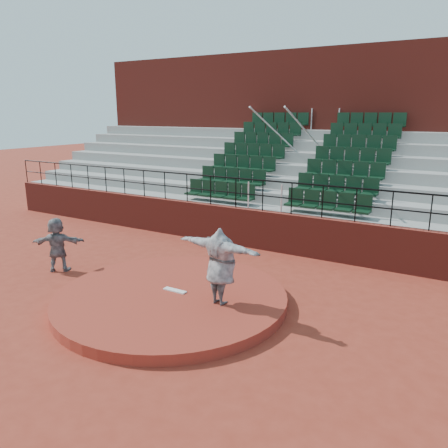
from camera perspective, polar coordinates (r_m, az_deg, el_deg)
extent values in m
plane|color=maroon|center=(10.70, -6.88, -10.18)|extent=(90.00, 90.00, 0.00)
cylinder|color=#9A3222|center=(10.65, -6.90, -9.57)|extent=(5.50, 5.50, 0.25)
cube|color=white|center=(10.70, -6.43, -8.61)|extent=(0.60, 0.15, 0.03)
cube|color=maroon|center=(14.53, 4.98, -0.75)|extent=(24.00, 0.30, 1.30)
cylinder|color=black|center=(14.19, 5.12, 5.69)|extent=(24.00, 0.05, 0.05)
cylinder|color=black|center=(14.28, 5.08, 3.71)|extent=(24.00, 0.04, 0.04)
cylinder|color=black|center=(22.16, -24.41, 6.28)|extent=(0.04, 0.04, 1.00)
cylinder|color=black|center=(21.35, -22.83, 6.18)|extent=(0.04, 0.04, 1.00)
cylinder|color=black|center=(20.57, -21.13, 6.07)|extent=(0.04, 0.04, 1.00)
cylinder|color=black|center=(19.80, -19.30, 5.94)|extent=(0.04, 0.04, 1.00)
cylinder|color=black|center=(19.06, -17.33, 5.80)|extent=(0.04, 0.04, 1.00)
cylinder|color=black|center=(18.34, -15.20, 5.63)|extent=(0.04, 0.04, 1.00)
cylinder|color=black|center=(17.64, -12.90, 5.44)|extent=(0.04, 0.04, 1.00)
cylinder|color=black|center=(16.98, -10.41, 5.23)|extent=(0.04, 0.04, 1.00)
cylinder|color=black|center=(16.36, -7.74, 4.99)|extent=(0.04, 0.04, 1.00)
cylinder|color=black|center=(15.77, -4.85, 4.72)|extent=(0.04, 0.04, 1.00)
cylinder|color=black|center=(15.22, -1.76, 4.42)|extent=(0.04, 0.04, 1.00)
cylinder|color=black|center=(14.72, 1.55, 4.08)|extent=(0.04, 0.04, 1.00)
cylinder|color=black|center=(14.28, 5.08, 3.71)|extent=(0.04, 0.04, 1.00)
cylinder|color=black|center=(13.89, 8.81, 3.29)|extent=(0.04, 0.04, 1.00)
cylinder|color=black|center=(13.56, 12.74, 2.84)|extent=(0.04, 0.04, 1.00)
cylinder|color=black|center=(13.31, 16.84, 2.36)|extent=(0.04, 0.04, 1.00)
cylinder|color=black|center=(13.12, 21.07, 1.85)|extent=(0.04, 0.04, 1.00)
cylinder|color=black|center=(13.01, 25.40, 1.31)|extent=(0.04, 0.04, 1.00)
cube|color=gray|center=(15.04, 5.92, -0.26)|extent=(24.00, 0.85, 1.30)
cube|color=black|center=(15.72, -0.55, 4.23)|extent=(2.75, 0.48, 0.72)
cube|color=black|center=(14.15, 13.34, 2.70)|extent=(2.75, 0.48, 0.72)
cube|color=gray|center=(15.75, 7.22, 1.12)|extent=(24.00, 0.85, 1.70)
cube|color=black|center=(16.39, 0.98, 6.06)|extent=(2.75, 0.48, 0.72)
cube|color=black|center=(14.88, 14.41, 4.76)|extent=(2.75, 0.48, 0.72)
cube|color=gray|center=(16.47, 8.41, 2.38)|extent=(24.00, 0.85, 2.10)
cube|color=black|center=(17.07, 2.40, 7.74)|extent=(2.75, 0.48, 0.72)
cube|color=black|center=(15.63, 15.38, 6.63)|extent=(2.75, 0.48, 0.72)
cube|color=gray|center=(17.21, 9.51, 3.53)|extent=(24.00, 0.85, 2.50)
cube|color=black|center=(17.78, 3.71, 9.28)|extent=(2.75, 0.48, 0.72)
cube|color=black|center=(16.41, 16.27, 8.32)|extent=(2.75, 0.48, 0.72)
cube|color=gray|center=(17.96, 10.51, 4.59)|extent=(24.00, 0.85, 2.90)
cube|color=black|center=(18.52, 4.94, 10.70)|extent=(2.75, 0.48, 0.72)
cube|color=black|center=(17.20, 17.08, 9.86)|extent=(2.75, 0.48, 0.72)
cube|color=gray|center=(18.72, 11.44, 5.55)|extent=(24.00, 0.85, 3.30)
cube|color=black|center=(19.27, 6.07, 12.01)|extent=(2.75, 0.48, 0.72)
cube|color=black|center=(18.00, 17.82, 11.26)|extent=(2.75, 0.48, 0.72)
cube|color=gray|center=(19.49, 12.29, 6.44)|extent=(24.00, 0.85, 3.70)
cube|color=black|center=(20.03, 7.14, 13.21)|extent=(2.75, 0.48, 0.72)
cube|color=black|center=(18.82, 18.51, 12.53)|extent=(2.75, 0.48, 0.72)
cylinder|color=silver|center=(17.17, 7.90, 10.80)|extent=(0.06, 5.97, 2.46)
cylinder|color=silver|center=(16.74, 11.76, 10.56)|extent=(0.06, 5.97, 2.46)
cube|color=maroon|center=(21.18, 14.21, 11.57)|extent=(24.00, 3.00, 7.10)
imported|color=black|center=(9.69, -0.46, -5.52)|extent=(2.22, 0.85, 1.76)
imported|color=black|center=(13.29, -20.93, -2.51)|extent=(1.47, 1.20, 1.57)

